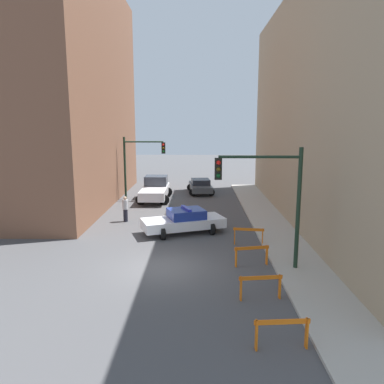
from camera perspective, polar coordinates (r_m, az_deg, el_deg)
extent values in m
plane|color=#4C4C4F|center=(16.93, -4.85, -11.40)|extent=(120.00, 120.00, 0.00)
cube|color=#B2ADA3|center=(17.42, 16.29, -10.95)|extent=(2.40, 44.00, 0.12)
cube|color=brown|center=(32.72, -24.41, 13.65)|extent=(14.00, 20.00, 17.26)
cylinder|color=black|center=(16.43, 15.89, -2.51)|extent=(0.18, 0.18, 5.20)
cylinder|color=black|center=(15.74, 10.27, 5.29)|extent=(3.40, 0.12, 0.12)
cube|color=black|center=(15.61, 4.03, 3.54)|extent=(0.30, 0.22, 0.90)
sphere|color=red|center=(15.44, 4.07, 4.47)|extent=(0.18, 0.18, 0.18)
sphere|color=#4C3D0C|center=(15.47, 4.05, 3.48)|extent=(0.18, 0.18, 0.18)
sphere|color=#0C4219|center=(15.50, 4.04, 2.49)|extent=(0.18, 0.18, 0.18)
cylinder|color=black|center=(31.34, -10.18, 3.52)|extent=(0.18, 0.18, 5.20)
cylinder|color=black|center=(30.88, -7.37, 7.60)|extent=(3.20, 0.12, 0.12)
cube|color=black|center=(30.72, -4.37, 6.70)|extent=(0.30, 0.22, 0.90)
sphere|color=red|center=(30.56, -4.41, 7.19)|extent=(0.18, 0.18, 0.18)
sphere|color=#4C3D0C|center=(30.58, -4.40, 6.69)|extent=(0.18, 0.18, 0.18)
sphere|color=#0C4219|center=(30.60, -4.39, 6.18)|extent=(0.18, 0.18, 0.18)
cube|color=white|center=(21.74, -1.35, -4.72)|extent=(5.05, 3.36, 0.55)
cube|color=navy|center=(21.66, -0.88, -3.31)|extent=(2.42, 2.21, 0.52)
cylinder|color=black|center=(20.64, -4.49, -6.37)|extent=(0.43, 0.70, 0.66)
cylinder|color=black|center=(22.22, -5.62, -5.16)|extent=(0.43, 0.70, 0.66)
cylinder|color=black|center=(21.52, 3.07, -5.64)|extent=(0.43, 0.70, 0.66)
cylinder|color=black|center=(23.05, 1.46, -4.54)|extent=(0.43, 0.70, 0.66)
cube|color=#2633BF|center=(21.59, -0.88, -2.48)|extent=(0.67, 1.37, 0.12)
cube|color=silver|center=(30.91, -5.68, 0.07)|extent=(2.01, 5.40, 0.70)
cube|color=#2D333D|center=(31.84, -5.48, 1.75)|extent=(1.84, 1.73, 0.80)
cylinder|color=black|center=(32.72, -6.93, 0.00)|extent=(0.80, 0.26, 0.80)
cylinder|color=black|center=(32.52, -3.72, -0.01)|extent=(0.80, 0.26, 0.80)
cylinder|color=black|center=(29.47, -7.82, -1.18)|extent=(0.80, 0.26, 0.80)
cylinder|color=black|center=(29.24, -4.25, -1.20)|extent=(0.80, 0.26, 0.80)
cube|color=#474C51|center=(34.11, 1.28, 0.79)|extent=(2.22, 4.46, 0.52)
cube|color=#232833|center=(33.86, 1.31, 1.58)|extent=(1.76, 1.95, 0.48)
cylinder|color=black|center=(35.39, -0.28, 0.72)|extent=(0.64, 0.28, 0.62)
cylinder|color=black|center=(35.55, 2.38, 0.76)|extent=(0.64, 0.28, 0.62)
cylinder|color=black|center=(32.77, 0.08, -0.07)|extent=(0.64, 0.28, 0.62)
cylinder|color=black|center=(32.95, 2.95, -0.02)|extent=(0.64, 0.28, 0.62)
cylinder|color=black|center=(24.63, -10.09, -3.53)|extent=(0.37, 0.37, 0.82)
cylinder|color=#B2B2B7|center=(24.47, -10.14, -1.89)|extent=(0.48, 0.48, 0.62)
sphere|color=tan|center=(24.38, -10.17, -0.93)|extent=(0.29, 0.29, 0.22)
cube|color=orange|center=(11.33, 13.58, -18.68)|extent=(1.60, 0.18, 0.14)
cube|color=orange|center=(11.34, 9.78, -20.71)|extent=(0.06, 0.16, 0.90)
cube|color=orange|center=(11.73, 17.07, -19.90)|extent=(0.06, 0.16, 0.90)
cube|color=orange|center=(13.98, 10.43, -12.73)|extent=(1.59, 0.26, 0.14)
cube|color=orange|center=(13.95, 7.46, -14.39)|extent=(0.07, 0.17, 0.90)
cube|color=orange|center=(14.34, 13.22, -13.87)|extent=(0.07, 0.17, 0.90)
cube|color=orange|center=(17.00, 9.10, -8.42)|extent=(1.58, 0.37, 0.14)
cube|color=orange|center=(16.91, 6.73, -9.83)|extent=(0.08, 0.17, 0.90)
cube|color=orange|center=(17.38, 11.33, -9.40)|extent=(0.08, 0.17, 0.90)
cube|color=orange|center=(19.82, 8.63, -5.66)|extent=(1.59, 0.25, 0.14)
cube|color=orange|center=(19.94, 6.52, -6.66)|extent=(0.07, 0.16, 0.90)
cube|color=orange|center=(19.95, 10.68, -6.76)|extent=(0.07, 0.16, 0.90)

